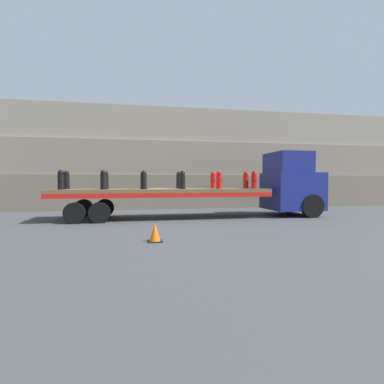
{
  "coord_description": "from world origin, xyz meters",
  "views": [
    {
      "loc": [
        -1.28,
        -14.09,
        1.75
      ],
      "look_at": [
        1.43,
        0.0,
        1.23
      ],
      "focal_mm": 28.0,
      "sensor_mm": 36.0,
      "label": 1
    }
  ],
  "objects": [
    {
      "name": "fire_hydrant_black_near_3",
      "position": [
        0.87,
        -0.54,
        1.8
      ],
      "size": [
        0.33,
        0.47,
        0.84
      ],
      "color": "black",
      "rests_on": "flatbed_trailer"
    },
    {
      "name": "truck_cab",
      "position": [
        6.68,
        0.0,
        1.58
      ],
      "size": [
        2.47,
        2.59,
        3.2
      ],
      "color": "navy",
      "rests_on": "ground_plane"
    },
    {
      "name": "fire_hydrant_black_near_2",
      "position": [
        -0.87,
        -0.54,
        1.8
      ],
      "size": [
        0.33,
        0.47,
        0.84
      ],
      "color": "black",
      "rests_on": "flatbed_trailer"
    },
    {
      "name": "cargo_strap_rear",
      "position": [
        -0.87,
        0.0,
        2.24
      ],
      "size": [
        0.05,
        2.65,
        0.01
      ],
      "color": "yellow",
      "rests_on": "fire_hydrant_black_near_2"
    },
    {
      "name": "fire_hydrant_red_far_4",
      "position": [
        2.62,
        0.54,
        1.8
      ],
      "size": [
        0.33,
        0.47,
        0.84
      ],
      "color": "red",
      "rests_on": "flatbed_trailer"
    },
    {
      "name": "fire_hydrant_black_near_0",
      "position": [
        -4.36,
        -0.54,
        1.8
      ],
      "size": [
        0.33,
        0.47,
        0.84
      ],
      "color": "black",
      "rests_on": "flatbed_trailer"
    },
    {
      "name": "fire_hydrant_red_far_5",
      "position": [
        4.36,
        0.54,
        1.8
      ],
      "size": [
        0.33,
        0.47,
        0.84
      ],
      "color": "red",
      "rests_on": "flatbed_trailer"
    },
    {
      "name": "cargo_strap_middle",
      "position": [
        0.87,
        0.0,
        2.24
      ],
      "size": [
        0.05,
        2.65,
        0.01
      ],
      "color": "yellow",
      "rests_on": "fire_hydrant_black_near_3"
    },
    {
      "name": "ground_plane",
      "position": [
        0.0,
        0.0,
        0.0
      ],
      "size": [
        120.0,
        120.0,
        0.0
      ],
      "primitive_type": "plane",
      "color": "#3F4244"
    },
    {
      "name": "rock_cliff",
      "position": [
        0.0,
        6.15,
        3.22
      ],
      "size": [
        60.0,
        3.3,
        6.44
      ],
      "color": "#706656",
      "rests_on": "ground_plane"
    },
    {
      "name": "fire_hydrant_red_near_5",
      "position": [
        4.36,
        -0.54,
        1.8
      ],
      "size": [
        0.33,
        0.47,
        0.84
      ],
      "color": "red",
      "rests_on": "flatbed_trailer"
    },
    {
      "name": "fire_hydrant_black_far_3",
      "position": [
        0.87,
        0.54,
        1.8
      ],
      "size": [
        0.33,
        0.47,
        0.84
      ],
      "color": "black",
      "rests_on": "flatbed_trailer"
    },
    {
      "name": "fire_hydrant_black_far_2",
      "position": [
        -0.87,
        0.54,
        1.8
      ],
      "size": [
        0.33,
        0.47,
        0.84
      ],
      "color": "black",
      "rests_on": "flatbed_trailer"
    },
    {
      "name": "cargo_strap_front",
      "position": [
        4.36,
        0.0,
        2.24
      ],
      "size": [
        0.05,
        2.65,
        0.01
      ],
      "color": "yellow",
      "rests_on": "fire_hydrant_red_near_5"
    },
    {
      "name": "flatbed_trailer",
      "position": [
        -0.59,
        0.0,
        1.15
      ],
      "size": [
        9.92,
        2.55,
        1.4
      ],
      "color": "brown",
      "rests_on": "ground_plane"
    },
    {
      "name": "fire_hydrant_black_far_0",
      "position": [
        -4.36,
        0.54,
        1.8
      ],
      "size": [
        0.33,
        0.47,
        0.84
      ],
      "color": "black",
      "rests_on": "flatbed_trailer"
    },
    {
      "name": "fire_hydrant_red_near_4",
      "position": [
        2.62,
        -0.54,
        1.8
      ],
      "size": [
        0.33,
        0.47,
        0.84
      ],
      "color": "red",
      "rests_on": "flatbed_trailer"
    },
    {
      "name": "traffic_cone",
      "position": [
        -0.71,
        -5.42,
        0.26
      ],
      "size": [
        0.43,
        0.43,
        0.53
      ],
      "color": "black",
      "rests_on": "ground_plane"
    },
    {
      "name": "fire_hydrant_black_near_1",
      "position": [
        -2.62,
        -0.54,
        1.8
      ],
      "size": [
        0.33,
        0.47,
        0.84
      ],
      "color": "black",
      "rests_on": "flatbed_trailer"
    },
    {
      "name": "fire_hydrant_black_far_1",
      "position": [
        -2.62,
        0.54,
        1.8
      ],
      "size": [
        0.33,
        0.47,
        0.84
      ],
      "color": "black",
      "rests_on": "flatbed_trailer"
    }
  ]
}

